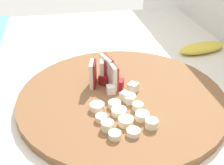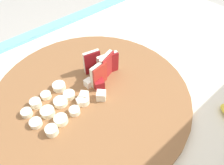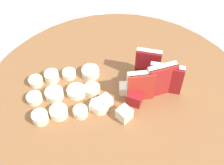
{
  "view_description": "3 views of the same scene",
  "coord_description": "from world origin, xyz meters",
  "px_view_note": "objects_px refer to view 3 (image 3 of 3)",
  "views": [
    {
      "loc": [
        0.44,
        -0.14,
        1.25
      ],
      "look_at": [
        -0.13,
        -0.03,
        0.91
      ],
      "focal_mm": 47.81,
      "sensor_mm": 36.0,
      "label": 1
    },
    {
      "loc": [
        0.09,
        0.24,
        1.27
      ],
      "look_at": [
        -0.13,
        -0.0,
        0.92
      ],
      "focal_mm": 34.36,
      "sensor_mm": 36.0,
      "label": 2
    },
    {
      "loc": [
        -0.07,
        0.27,
        1.31
      ],
      "look_at": [
        -0.07,
        -0.04,
        0.93
      ],
      "focal_mm": 51.48,
      "sensor_mm": 36.0,
      "label": 3
    }
  ],
  "objects_px": {
    "cutting_board": "(119,106)",
    "apple_dice_pile": "(128,97)",
    "apple_wedge_fan": "(155,77)",
    "banana_slice_rows": "(67,94)"
  },
  "relations": [
    {
      "from": "cutting_board",
      "to": "apple_dice_pile",
      "type": "distance_m",
      "value": 0.02
    },
    {
      "from": "apple_wedge_fan",
      "to": "apple_dice_pile",
      "type": "bearing_deg",
      "value": 30.29
    },
    {
      "from": "cutting_board",
      "to": "apple_wedge_fan",
      "type": "relative_size",
      "value": 5.01
    },
    {
      "from": "apple_wedge_fan",
      "to": "cutting_board",
      "type": "bearing_deg",
      "value": 26.48
    },
    {
      "from": "cutting_board",
      "to": "apple_dice_pile",
      "type": "height_order",
      "value": "apple_dice_pile"
    },
    {
      "from": "apple_dice_pile",
      "to": "banana_slice_rows",
      "type": "distance_m",
      "value": 0.1
    },
    {
      "from": "banana_slice_rows",
      "to": "apple_wedge_fan",
      "type": "bearing_deg",
      "value": -174.52
    },
    {
      "from": "apple_wedge_fan",
      "to": "banana_slice_rows",
      "type": "relative_size",
      "value": 0.68
    },
    {
      "from": "apple_dice_pile",
      "to": "apple_wedge_fan",
      "type": "bearing_deg",
      "value": -149.71
    },
    {
      "from": "cutting_board",
      "to": "apple_dice_pile",
      "type": "bearing_deg",
      "value": -165.4
    }
  ]
}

